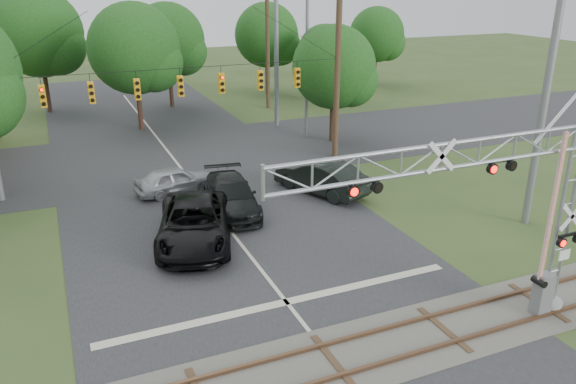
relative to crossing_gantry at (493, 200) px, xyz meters
name	(u,v)px	position (x,y,z in m)	size (l,w,h in m)	color
road_main	(244,249)	(-4.94, 8.36, -4.48)	(14.00, 90.00, 0.02)	#252527
road_cross	(172,156)	(-4.94, 22.36, -4.48)	(90.00, 12.00, 0.02)	#252527
railroad_track	(333,361)	(-4.94, 0.36, -4.46)	(90.00, 3.20, 0.17)	#504D46
crossing_gantry	(493,200)	(0.00, 0.00, 0.00)	(10.86, 0.93, 7.25)	gray
traffic_signal_span	(196,75)	(-4.06, 18.36, 1.13)	(19.34, 0.36, 11.50)	gray
pickup_black	(194,223)	(-6.65, 9.78, -3.60)	(2.94, 6.39, 1.77)	black
car_dark	(231,196)	(-4.17, 12.42, -3.69)	(2.24, 5.51, 1.60)	black
sedan_silver	(175,180)	(-6.09, 15.96, -3.78)	(1.67, 4.16, 1.42)	#96999D
suv_dark	(321,177)	(0.91, 12.98, -3.63)	(1.83, 5.23, 1.72)	black
streetlight	(304,57)	(4.68, 23.38, 1.07)	(2.65, 0.28, 9.94)	gray
utility_poles	(215,61)	(-2.18, 21.10, 1.45)	(25.92, 27.62, 13.07)	#42301E
treeline	(93,49)	(-8.19, 31.25, 1.29)	(56.10, 26.35, 9.90)	#3B241A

